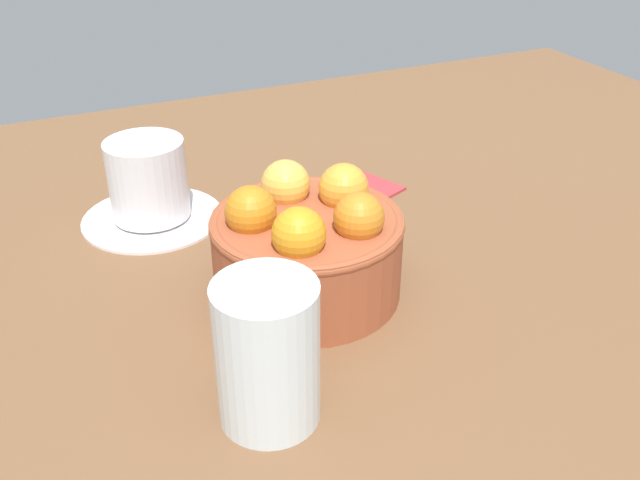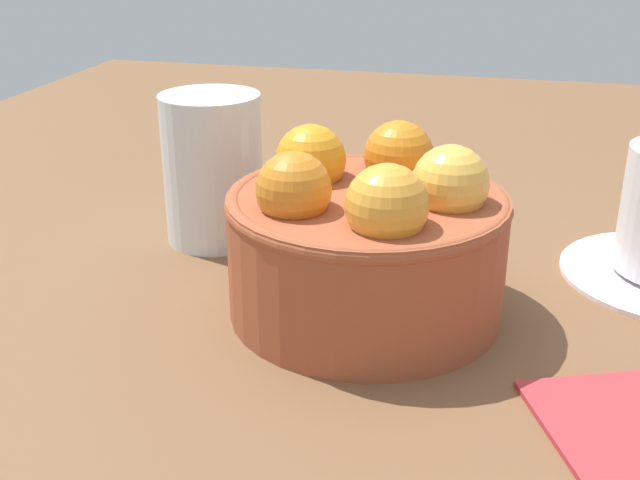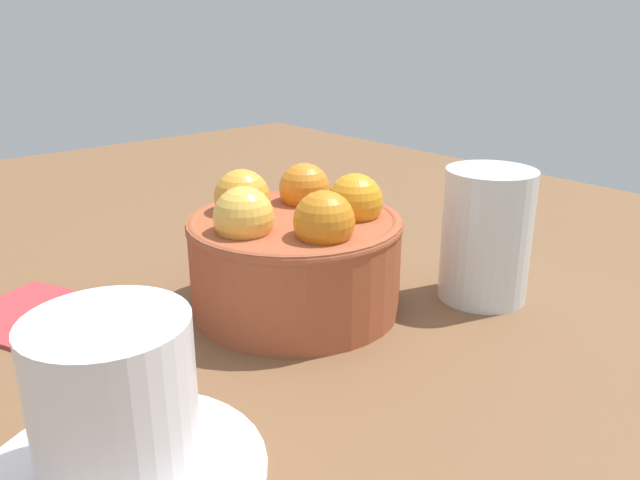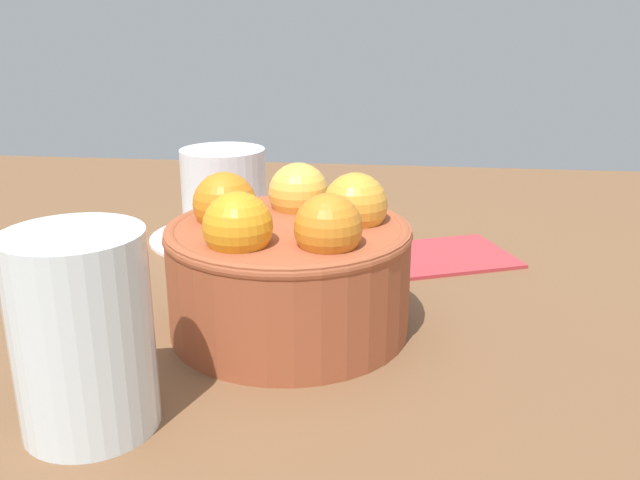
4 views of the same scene
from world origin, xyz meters
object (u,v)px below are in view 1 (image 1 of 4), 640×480
(terracotta_bowl, at_px, (307,245))
(coffee_cup, at_px, (149,187))
(water_glass, at_px, (267,354))
(folded_napkin, at_px, (338,194))

(terracotta_bowl, height_order, coffee_cup, terracotta_bowl)
(terracotta_bowl, distance_m, water_glass, 0.15)
(folded_napkin, bearing_deg, water_glass, 56.11)
(water_glass, bearing_deg, terracotta_bowl, -123.56)
(water_glass, bearing_deg, coffee_cup, -88.40)
(water_glass, xyz_separation_m, folded_napkin, (-0.19, -0.28, -0.05))
(coffee_cup, distance_m, folded_napkin, 0.20)
(terracotta_bowl, relative_size, folded_napkin, 1.26)
(folded_napkin, bearing_deg, terracotta_bowl, 55.84)
(water_glass, relative_size, folded_napkin, 0.82)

